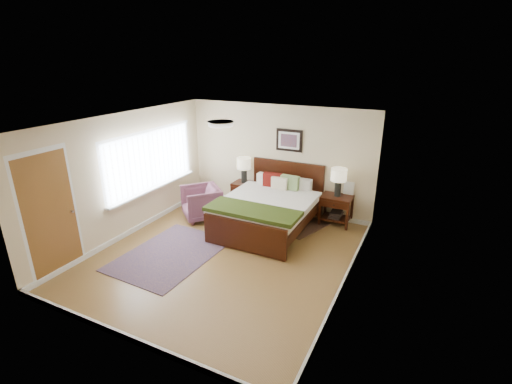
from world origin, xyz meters
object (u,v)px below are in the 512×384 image
bed (269,204)px  armchair (201,203)px  rug_persian (171,254)px  lamp_right (339,177)px  nightstand_left (244,188)px  lamp_left (244,166)px  nightstand_right (336,207)px

bed → armchair: (-1.60, -0.16, -0.19)m
bed → rug_persian: (-1.20, -1.82, -0.55)m
bed → lamp_right: bearing=35.6°
rug_persian → lamp_right: bearing=50.4°
nightstand_left → lamp_left: 0.55m
lamp_left → rug_persian: (-0.14, -2.70, -1.04)m
bed → nightstand_left: bearing=140.7°
nightstand_left → nightstand_right: 2.28m
nightstand_right → armchair: (-2.83, -1.03, -0.02)m
bed → rug_persian: bearing=-123.3°
lamp_right → armchair: 3.10m
lamp_right → rug_persian: lamp_right is taller
nightstand_left → nightstand_right: size_ratio=0.94×
nightstand_right → rug_persian: 3.64m
nightstand_left → lamp_right: lamp_right is taller
nightstand_left → rug_persian: 2.73m
lamp_right → rug_persian: 3.79m
lamp_left → armchair: (-0.55, -1.04, -0.68)m
rug_persian → armchair: bearing=106.1°
bed → nightstand_left: bed is taller
nightstand_left → lamp_left: (0.00, 0.02, 0.55)m
armchair → rug_persian: size_ratio=0.38×
lamp_right → rug_persian: (-2.43, -2.70, -1.08)m
bed → nightstand_right: bearing=35.2°
nightstand_left → lamp_left: size_ratio=1.02×
armchair → nightstand_right: bearing=61.8°
nightstand_right → lamp_right: bearing=90.0°
bed → nightstand_left: (-1.05, 0.86, -0.06)m
lamp_left → rug_persian: 2.90m
bed → lamp_left: size_ratio=3.70×
bed → armchair: bed is taller
nightstand_right → armchair: bearing=-160.1°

